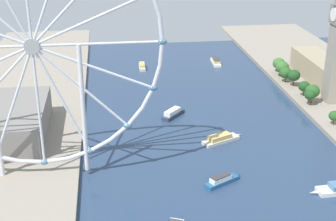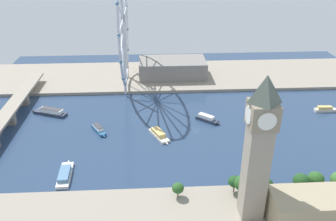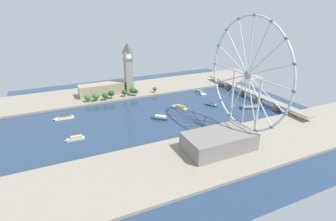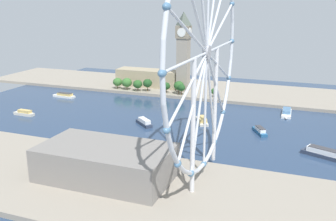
{
  "view_description": "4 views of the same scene",
  "coord_description": "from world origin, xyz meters",
  "px_view_note": "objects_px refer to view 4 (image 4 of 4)",
  "views": [
    {
      "loc": [
        57.89,
        295.54,
        133.02
      ],
      "look_at": [
        21.51,
        12.83,
        14.55
      ],
      "focal_mm": 53.05,
      "sensor_mm": 36.0,
      "label": 1
    },
    {
      "loc": [
        -248.85,
        37.31,
        143.44
      ],
      "look_at": [
        14.06,
        22.54,
        11.44
      ],
      "focal_mm": 37.81,
      "sensor_mm": 36.0,
      "label": 2
    },
    {
      "loc": [
        312.3,
        -136.71,
        145.67
      ],
      "look_at": [
        20.46,
        -1.48,
        13.1
      ],
      "focal_mm": 28.34,
      "sensor_mm": 36.0,
      "label": 3
    },
    {
      "loc": [
        287.01,
        113.7,
        97.6
      ],
      "look_at": [
        4.91,
        6.09,
        11.23
      ],
      "focal_mm": 41.57,
      "sensor_mm": 36.0,
      "label": 4
    }
  ],
  "objects_px": {
    "riverside_hall": "(106,162)",
    "parliament_block": "(149,78)",
    "tour_boat_6": "(144,122)",
    "tour_boat_0": "(326,154)",
    "tour_boat_1": "(64,95)",
    "tour_boat_5": "(202,120)",
    "clock_tower": "(183,50)",
    "tour_boat_4": "(24,113)",
    "tour_boat_2": "(287,112)",
    "tour_boat_3": "(260,131)",
    "ferris_wheel": "(207,54)"
  },
  "relations": [
    {
      "from": "riverside_hall",
      "to": "tour_boat_1",
      "type": "relative_size",
      "value": 2.52
    },
    {
      "from": "riverside_hall",
      "to": "tour_boat_3",
      "type": "height_order",
      "value": "riverside_hall"
    },
    {
      "from": "parliament_block",
      "to": "tour_boat_2",
      "type": "xyz_separation_m",
      "value": [
        52.83,
        155.43,
        -10.38
      ]
    },
    {
      "from": "tour_boat_6",
      "to": "tour_boat_3",
      "type": "bearing_deg",
      "value": -131.0
    },
    {
      "from": "parliament_block",
      "to": "tour_boat_3",
      "type": "height_order",
      "value": "parliament_block"
    },
    {
      "from": "parliament_block",
      "to": "tour_boat_5",
      "type": "relative_size",
      "value": 2.63
    },
    {
      "from": "parliament_block",
      "to": "tour_boat_6",
      "type": "bearing_deg",
      "value": 21.94
    },
    {
      "from": "tour_boat_5",
      "to": "ferris_wheel",
      "type": "bearing_deg",
      "value": 171.45
    },
    {
      "from": "parliament_block",
      "to": "tour_boat_6",
      "type": "xyz_separation_m",
      "value": [
        124.22,
        50.05,
        -10.03
      ]
    },
    {
      "from": "ferris_wheel",
      "to": "tour_boat_1",
      "type": "distance_m",
      "value": 239.49
    },
    {
      "from": "riverside_hall",
      "to": "tour_boat_4",
      "type": "bearing_deg",
      "value": -123.81
    },
    {
      "from": "tour_boat_1",
      "to": "tour_boat_4",
      "type": "xyz_separation_m",
      "value": [
        67.27,
        5.75,
        -0.02
      ]
    },
    {
      "from": "riverside_hall",
      "to": "tour_boat_4",
      "type": "height_order",
      "value": "riverside_hall"
    },
    {
      "from": "tour_boat_0",
      "to": "tour_boat_1",
      "type": "bearing_deg",
      "value": -174.75
    },
    {
      "from": "clock_tower",
      "to": "tour_boat_5",
      "type": "bearing_deg",
      "value": 27.42
    },
    {
      "from": "tour_boat_4",
      "to": "tour_boat_6",
      "type": "bearing_deg",
      "value": -171.74
    },
    {
      "from": "ferris_wheel",
      "to": "riverside_hall",
      "type": "xyz_separation_m",
      "value": [
        23.44,
        -48.89,
        -58.46
      ]
    },
    {
      "from": "tour_boat_2",
      "to": "tour_boat_3",
      "type": "relative_size",
      "value": 1.44
    },
    {
      "from": "tour_boat_5",
      "to": "tour_boat_6",
      "type": "distance_m",
      "value": 47.97
    },
    {
      "from": "tour_boat_1",
      "to": "tour_boat_3",
      "type": "xyz_separation_m",
      "value": [
        41.85,
        205.54,
        -0.02
      ]
    },
    {
      "from": "tour_boat_5",
      "to": "riverside_hall",
      "type": "bearing_deg",
      "value": 146.3
    },
    {
      "from": "parliament_block",
      "to": "tour_boat_3",
      "type": "distance_m",
      "value": 179.36
    },
    {
      "from": "ferris_wheel",
      "to": "tour_boat_3",
      "type": "height_order",
      "value": "ferris_wheel"
    },
    {
      "from": "riverside_hall",
      "to": "tour_boat_1",
      "type": "bearing_deg",
      "value": -138.44
    },
    {
      "from": "parliament_block",
      "to": "tour_boat_6",
      "type": "distance_m",
      "value": 134.29
    },
    {
      "from": "clock_tower",
      "to": "ferris_wheel",
      "type": "distance_m",
      "value": 209.57
    },
    {
      "from": "tour_boat_0",
      "to": "tour_boat_5",
      "type": "relative_size",
      "value": 1.28
    },
    {
      "from": "clock_tower",
      "to": "tour_boat_1",
      "type": "height_order",
      "value": "clock_tower"
    },
    {
      "from": "tour_boat_1",
      "to": "tour_boat_2",
      "type": "distance_m",
      "value": 221.32
    },
    {
      "from": "parliament_block",
      "to": "tour_boat_4",
      "type": "bearing_deg",
      "value": -23.52
    },
    {
      "from": "ferris_wheel",
      "to": "clock_tower",
      "type": "bearing_deg",
      "value": -158.08
    },
    {
      "from": "parliament_block",
      "to": "tour_boat_0",
      "type": "distance_m",
      "value": 236.31
    },
    {
      "from": "clock_tower",
      "to": "parliament_block",
      "type": "height_order",
      "value": "clock_tower"
    },
    {
      "from": "clock_tower",
      "to": "tour_boat_0",
      "type": "xyz_separation_m",
      "value": [
        135.39,
        142.54,
        -43.77
      ]
    },
    {
      "from": "tour_boat_2",
      "to": "tour_boat_5",
      "type": "relative_size",
      "value": 1.15
    },
    {
      "from": "riverside_hall",
      "to": "tour_boat_1",
      "type": "height_order",
      "value": "riverside_hall"
    },
    {
      "from": "clock_tower",
      "to": "tour_boat_4",
      "type": "relative_size",
      "value": 3.63
    },
    {
      "from": "clock_tower",
      "to": "tour_boat_3",
      "type": "xyz_separation_m",
      "value": [
        102.31,
        95.99,
        -44.22
      ]
    },
    {
      "from": "clock_tower",
      "to": "tour_boat_1",
      "type": "bearing_deg",
      "value": -61.11
    },
    {
      "from": "clock_tower",
      "to": "tour_boat_2",
      "type": "xyz_separation_m",
      "value": [
        43.84,
        111.14,
        -44.32
      ]
    },
    {
      "from": "tour_boat_0",
      "to": "tour_boat_1",
      "type": "xyz_separation_m",
      "value": [
        -74.93,
        -252.09,
        -0.43
      ]
    },
    {
      "from": "clock_tower",
      "to": "tour_boat_3",
      "type": "bearing_deg",
      "value": 43.18
    },
    {
      "from": "tour_boat_1",
      "to": "tour_boat_6",
      "type": "xyz_separation_m",
      "value": [
        54.77,
        115.31,
        0.23
      ]
    },
    {
      "from": "clock_tower",
      "to": "tour_boat_3",
      "type": "relative_size",
      "value": 3.77
    },
    {
      "from": "clock_tower",
      "to": "tour_boat_0",
      "type": "relative_size",
      "value": 2.35
    },
    {
      "from": "parliament_block",
      "to": "tour_boat_0",
      "type": "xyz_separation_m",
      "value": [
        144.38,
        186.82,
        -9.83
      ]
    },
    {
      "from": "riverside_hall",
      "to": "parliament_block",
      "type": "bearing_deg",
      "value": -162.04
    },
    {
      "from": "parliament_block",
      "to": "tour_boat_4",
      "type": "relative_size",
      "value": 3.18
    },
    {
      "from": "riverside_hall",
      "to": "tour_boat_2",
      "type": "relative_size",
      "value": 2.26
    },
    {
      "from": "clock_tower",
      "to": "ferris_wheel",
      "type": "relative_size",
      "value": 0.63
    }
  ]
}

